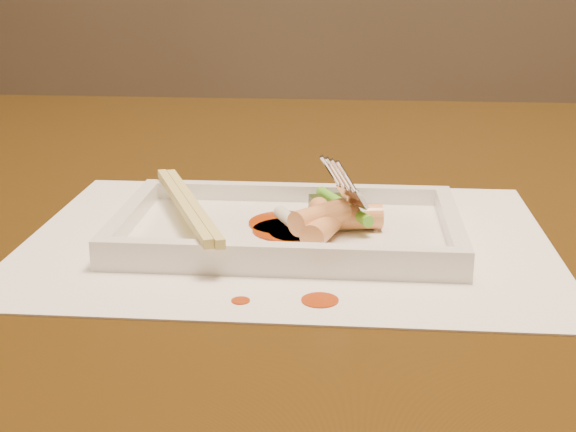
# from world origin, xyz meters

# --- Properties ---
(table) EXTENTS (1.40, 0.90, 0.75)m
(table) POSITION_xyz_m (0.00, 0.00, 0.65)
(table) COLOR black
(table) RESTS_ON ground
(placemat) EXTENTS (0.40, 0.30, 0.00)m
(placemat) POSITION_xyz_m (-0.04, -0.18, 0.75)
(placemat) COLOR white
(placemat) RESTS_ON table
(sauce_splatter_a) EXTENTS (0.02, 0.02, 0.00)m
(sauce_splatter_a) POSITION_xyz_m (-0.01, -0.29, 0.75)
(sauce_splatter_a) COLOR #9C2D04
(sauce_splatter_a) RESTS_ON placemat
(sauce_splatter_b) EXTENTS (0.01, 0.01, 0.00)m
(sauce_splatter_b) POSITION_xyz_m (-0.06, -0.30, 0.75)
(sauce_splatter_b) COLOR #9C2D04
(sauce_splatter_b) RESTS_ON placemat
(plate_base) EXTENTS (0.26, 0.16, 0.01)m
(plate_base) POSITION_xyz_m (-0.04, -0.18, 0.76)
(plate_base) COLOR white
(plate_base) RESTS_ON placemat
(plate_rim_far) EXTENTS (0.26, 0.01, 0.01)m
(plate_rim_far) POSITION_xyz_m (-0.04, -0.10, 0.77)
(plate_rim_far) COLOR white
(plate_rim_far) RESTS_ON plate_base
(plate_rim_near) EXTENTS (0.26, 0.01, 0.01)m
(plate_rim_near) POSITION_xyz_m (-0.04, -0.25, 0.77)
(plate_rim_near) COLOR white
(plate_rim_near) RESTS_ON plate_base
(plate_rim_left) EXTENTS (0.01, 0.14, 0.01)m
(plate_rim_left) POSITION_xyz_m (-0.16, -0.18, 0.77)
(plate_rim_left) COLOR white
(plate_rim_left) RESTS_ON plate_base
(plate_rim_right) EXTENTS (0.01, 0.14, 0.01)m
(plate_rim_right) POSITION_xyz_m (0.08, -0.18, 0.77)
(plate_rim_right) COLOR white
(plate_rim_right) RESTS_ON plate_base
(veg_piece) EXTENTS (0.04, 0.04, 0.01)m
(veg_piece) POSITION_xyz_m (-0.00, -0.14, 0.77)
(veg_piece) COLOR black
(veg_piece) RESTS_ON plate_base
(scallion_white) EXTENTS (0.03, 0.04, 0.01)m
(scallion_white) POSITION_xyz_m (-0.04, -0.19, 0.77)
(scallion_white) COLOR #EAEACC
(scallion_white) RESTS_ON plate_base
(scallion_green) EXTENTS (0.05, 0.08, 0.01)m
(scallion_green) POSITION_xyz_m (0.00, -0.16, 0.77)
(scallion_green) COLOR #4BAE1C
(scallion_green) RESTS_ON plate_base
(chopstick_a) EXTENTS (0.08, 0.18, 0.01)m
(chopstick_a) POSITION_xyz_m (-0.12, -0.18, 0.78)
(chopstick_a) COLOR #D7C76B
(chopstick_a) RESTS_ON plate_rim_near
(chopstick_b) EXTENTS (0.08, 0.18, 0.01)m
(chopstick_b) POSITION_xyz_m (-0.11, -0.18, 0.78)
(chopstick_b) COLOR #D7C76B
(chopstick_b) RESTS_ON plate_rim_near
(fork) EXTENTS (0.09, 0.10, 0.14)m
(fork) POSITION_xyz_m (0.03, -0.16, 0.83)
(fork) COLOR silver
(fork) RESTS_ON plate_base
(sauce_blob_0) EXTENTS (0.05, 0.05, 0.00)m
(sauce_blob_0) POSITION_xyz_m (-0.04, -0.18, 0.76)
(sauce_blob_0) COLOR #9C2D04
(sauce_blob_0) RESTS_ON plate_base
(sauce_blob_1) EXTENTS (0.05, 0.05, 0.00)m
(sauce_blob_1) POSITION_xyz_m (-0.03, -0.19, 0.76)
(sauce_blob_1) COLOR #9C2D04
(sauce_blob_1) RESTS_ON plate_base
(sauce_blob_2) EXTENTS (0.06, 0.06, 0.00)m
(sauce_blob_2) POSITION_xyz_m (-0.04, -0.17, 0.76)
(sauce_blob_2) COLOR #9C2D04
(sauce_blob_2) RESTS_ON plate_base
(rice_cake_0) EXTENTS (0.03, 0.04, 0.02)m
(rice_cake_0) POSITION_xyz_m (-0.01, -0.17, 0.77)
(rice_cake_0) COLOR #F8BC74
(rice_cake_0) RESTS_ON plate_base
(rice_cake_1) EXTENTS (0.03, 0.05, 0.02)m
(rice_cake_1) POSITION_xyz_m (-0.01, -0.20, 0.77)
(rice_cake_1) COLOR #F8BC74
(rice_cake_1) RESTS_ON plate_base
(rice_cake_2) EXTENTS (0.05, 0.05, 0.02)m
(rice_cake_2) POSITION_xyz_m (-0.01, -0.20, 0.78)
(rice_cake_2) COLOR #F8BC74
(rice_cake_2) RESTS_ON plate_base
(rice_cake_3) EXTENTS (0.04, 0.03, 0.02)m
(rice_cake_3) POSITION_xyz_m (0.01, -0.18, 0.77)
(rice_cake_3) COLOR #F8BC74
(rice_cake_3) RESTS_ON plate_base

